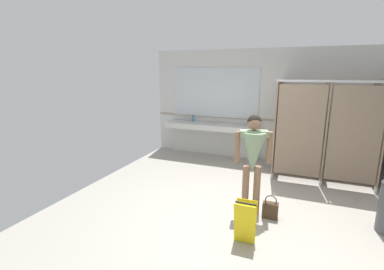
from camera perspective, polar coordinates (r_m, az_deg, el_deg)
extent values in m
cube|color=#9E998E|center=(4.93, 8.35, -15.08)|extent=(5.85, 6.39, 0.10)
cube|color=silver|center=(7.31, 14.30, 5.98)|extent=(5.85, 0.12, 2.81)
cube|color=#9E937F|center=(7.29, 14.07, 3.14)|extent=(5.85, 0.01, 0.06)
cube|color=silver|center=(7.34, 3.91, 1.78)|extent=(2.47, 0.54, 0.14)
cube|color=silver|center=(7.65, 4.39, -1.20)|extent=(2.47, 0.08, 0.76)
cube|color=beige|center=(7.59, -2.06, 2.35)|extent=(0.42, 0.29, 0.11)
cylinder|color=silver|center=(7.76, -1.45, 3.38)|extent=(0.04, 0.04, 0.11)
cylinder|color=silver|center=(7.71, -1.61, 3.64)|extent=(0.03, 0.11, 0.03)
sphere|color=silver|center=(7.75, -0.94, 3.17)|extent=(0.04, 0.04, 0.04)
cube|color=beige|center=(7.30, 3.84, 1.89)|extent=(0.42, 0.29, 0.11)
cylinder|color=silver|center=(7.48, 4.35, 2.97)|extent=(0.04, 0.04, 0.11)
cylinder|color=silver|center=(7.42, 4.23, 3.24)|extent=(0.03, 0.11, 0.03)
sphere|color=silver|center=(7.47, 4.89, 2.75)|extent=(0.04, 0.04, 0.04)
cube|color=beige|center=(7.10, 10.16, 1.38)|extent=(0.42, 0.29, 0.11)
cylinder|color=silver|center=(7.28, 10.54, 2.50)|extent=(0.04, 0.04, 0.11)
cylinder|color=silver|center=(7.22, 10.46, 2.78)|extent=(0.03, 0.11, 0.03)
sphere|color=silver|center=(7.28, 11.08, 2.28)|extent=(0.04, 0.04, 0.04)
cube|color=silver|center=(7.48, 4.69, 8.76)|extent=(2.37, 0.02, 1.31)
cube|color=#84705B|center=(6.56, 17.29, 2.20)|extent=(0.03, 1.36, 1.94)
cylinder|color=silver|center=(6.23, 16.13, -8.14)|extent=(0.05, 0.05, 0.12)
cube|color=#84705B|center=(6.55, 25.67, 1.49)|extent=(0.03, 1.36, 1.94)
cylinder|color=silver|center=(6.23, 25.04, -8.90)|extent=(0.05, 0.05, 0.12)
cube|color=#84705B|center=(6.69, 33.88, 0.76)|extent=(0.03, 1.36, 1.94)
cylinder|color=silver|center=(6.38, 33.78, -9.44)|extent=(0.05, 0.05, 0.12)
cube|color=#84705B|center=(5.90, 21.37, 0.72)|extent=(0.88, 0.03, 1.84)
cube|color=#84705B|center=(5.97, 30.60, -0.08)|extent=(0.88, 0.04, 1.84)
cube|color=#B7BABF|center=(5.80, 27.01, 9.90)|extent=(1.98, 0.04, 0.04)
cylinder|color=#8C664C|center=(4.65, 13.25, -10.97)|extent=(0.11, 0.11, 0.79)
cylinder|color=#8C664C|center=(4.62, 11.01, -11.01)|extent=(0.11, 0.11, 0.79)
cone|color=gray|center=(4.42, 12.52, -3.66)|extent=(0.51, 0.51, 0.68)
cube|color=gray|center=(4.34, 12.72, 0.28)|extent=(0.46, 0.29, 0.10)
cylinder|color=#8C664C|center=(4.44, 15.69, -2.57)|extent=(0.08, 0.08, 0.51)
cylinder|color=#8C664C|center=(4.36, 9.39, -2.53)|extent=(0.08, 0.08, 0.51)
sphere|color=#8C664C|center=(4.31, 12.83, 2.45)|extent=(0.21, 0.21, 0.21)
sphere|color=black|center=(4.32, 12.82, 2.67)|extent=(0.22, 0.22, 0.22)
cube|color=#3F2D1E|center=(4.65, 15.91, -14.80)|extent=(0.24, 0.13, 0.25)
torus|color=#3F2D1E|center=(4.58, 16.04, -12.95)|extent=(0.18, 0.02, 0.18)
cylinder|color=teal|center=(7.65, 0.22, 3.39)|extent=(0.07, 0.07, 0.15)
cylinder|color=black|center=(7.63, 0.22, 4.08)|extent=(0.03, 0.03, 0.04)
cube|color=yellow|center=(3.88, 10.81, -17.70)|extent=(0.28, 0.10, 0.59)
cube|color=yellow|center=(3.95, 11.08, -17.05)|extent=(0.28, 0.10, 0.59)
cylinder|color=black|center=(3.78, 11.13, -13.76)|extent=(0.28, 0.02, 0.02)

